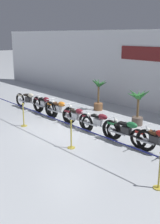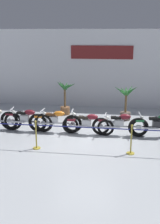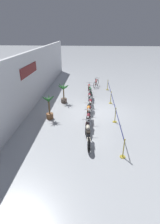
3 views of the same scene
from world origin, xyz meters
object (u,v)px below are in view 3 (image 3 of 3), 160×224
(potted_palm_left_of_row, at_px, (64,93))
(bicycle, at_px, (96,83))
(motorcycle_cream_0, at_px, (88,134))
(stanchion_far_right, at_px, (108,86))
(motorcycle_maroon_4, at_px, (90,99))
(motorcycle_red_6, at_px, (89,89))
(stanchion_far_left, at_px, (115,110))
(motorcycle_maroon_3, at_px, (90,105))
(motorcycle_green_5, at_px, (90,93))
(motorcycle_orange_2, at_px, (88,113))
(stanchion_mid_left, at_px, (115,117))
(motorcycle_maroon_1, at_px, (88,121))
(potted_palm_right_of_row, at_px, (49,107))
(stanchion_mid_right, at_px, (111,99))

(potted_palm_left_of_row, bearing_deg, bicycle, -30.21)
(motorcycle_cream_0, relative_size, stanchion_far_right, 2.33)
(motorcycle_cream_0, distance_m, motorcycle_maroon_4, 5.35)
(motorcycle_red_6, xyz_separation_m, stanchion_far_left, (-5.35, -1.85, 0.27))
(bicycle, bearing_deg, motorcycle_maroon_3, 175.33)
(motorcycle_cream_0, bearing_deg, motorcycle_green_5, 0.05)
(motorcycle_red_6, bearing_deg, potted_palm_left_of_row, 139.22)
(motorcycle_orange_2, distance_m, stanchion_mid_left, 1.81)
(motorcycle_cream_0, xyz_separation_m, motorcycle_maroon_1, (1.43, 0.04, 0.00))
(motorcycle_maroon_1, distance_m, motorcycle_orange_2, 1.24)
(stanchion_mid_left, bearing_deg, motorcycle_maroon_4, 30.70)
(motorcycle_maroon_3, height_order, stanchion_mid_left, stanchion_mid_left)
(motorcycle_maroon_4, height_order, stanchion_mid_left, stanchion_mid_left)
(motorcycle_green_5, xyz_separation_m, bicycle, (3.50, -0.57, -0.11))
(motorcycle_cream_0, distance_m, motorcycle_red_6, 8.00)
(potted_palm_right_of_row, bearing_deg, stanchion_mid_left, -92.60)
(motorcycle_maroon_4, distance_m, stanchion_far_left, 3.23)
(motorcycle_maroon_4, xyz_separation_m, stanchion_mid_right, (0.36, -1.76, -0.11))
(stanchion_mid_left, bearing_deg, potted_palm_left_of_row, 50.79)
(motorcycle_red_6, bearing_deg, stanchion_far_left, -160.88)
(motorcycle_green_5, bearing_deg, stanchion_mid_left, -158.75)
(motorcycle_cream_0, relative_size, stanchion_mid_left, 2.33)
(potted_palm_right_of_row, bearing_deg, motorcycle_cream_0, -133.42)
(motorcycle_red_6, xyz_separation_m, potted_palm_left_of_row, (-2.41, 2.08, 0.42))
(motorcycle_maroon_3, relative_size, stanchion_mid_right, 2.02)
(motorcycle_maroon_1, height_order, stanchion_far_left, stanchion_far_left)
(motorcycle_red_6, bearing_deg, motorcycle_orange_2, -179.19)
(stanchion_far_right, bearing_deg, stanchion_mid_right, 180.00)
(motorcycle_green_5, height_order, stanchion_mid_left, stanchion_mid_left)
(stanchion_mid_left, xyz_separation_m, stanchion_mid_right, (3.33, 0.00, 0.00))
(motorcycle_green_5, bearing_deg, motorcycle_orange_2, 179.39)
(bicycle, xyz_separation_m, stanchion_mid_right, (-4.63, -1.17, -0.02))
(motorcycle_orange_2, height_order, motorcycle_maroon_4, motorcycle_orange_2)
(motorcycle_maroon_4, height_order, bicycle, bicycle)
(motorcycle_maroon_1, bearing_deg, stanchion_mid_left, -61.77)
(motorcycle_cream_0, xyz_separation_m, motorcycle_maroon_4, (5.35, 0.04, -0.02))
(bicycle, height_order, stanchion_far_left, stanchion_far_left)
(motorcycle_maroon_3, height_order, motorcycle_green_5, motorcycle_green_5)
(motorcycle_maroon_1, bearing_deg, stanchion_far_right, -12.58)
(bicycle, distance_m, potted_palm_right_of_row, 8.44)
(motorcycle_green_5, height_order, potted_palm_right_of_row, potted_palm_right_of_row)
(potted_palm_left_of_row, bearing_deg, motorcycle_cream_0, -158.48)
(motorcycle_maroon_3, distance_m, stanchion_mid_left, 2.37)
(motorcycle_maroon_3, height_order, potted_palm_right_of_row, potted_palm_right_of_row)
(motorcycle_maroon_4, relative_size, potted_palm_left_of_row, 1.36)
(motorcycle_maroon_3, relative_size, motorcycle_green_5, 0.90)
(bicycle, bearing_deg, motorcycle_maroon_1, 176.14)
(motorcycle_cream_0, height_order, motorcycle_maroon_1, motorcycle_maroon_1)
(motorcycle_orange_2, relative_size, motorcycle_maroon_3, 1.06)
(motorcycle_maroon_1, xyz_separation_m, motorcycle_maroon_4, (3.92, -0.00, -0.02))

